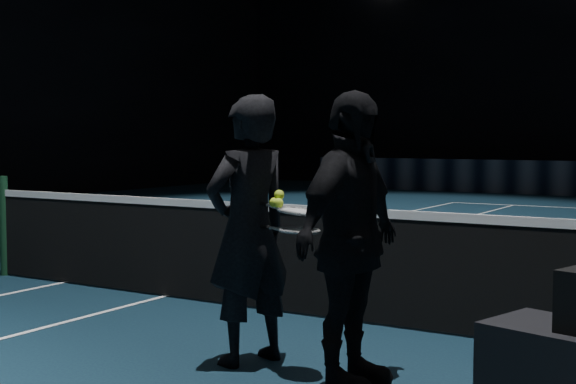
# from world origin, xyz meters

# --- Properties ---
(net_post_left) EXTENTS (0.10, 0.10, 1.10)m
(net_post_left) POSITION_xyz_m (-6.40, 0.00, 0.55)
(net_post_left) COLOR black
(net_post_left) RESTS_ON floor
(player_a) EXTENTS (0.63, 0.77, 1.81)m
(player_a) POSITION_xyz_m (-2.16, -1.43, 0.91)
(player_a) COLOR black
(player_a) RESTS_ON floor
(player_b) EXTENTS (0.50, 1.08, 1.81)m
(player_b) POSITION_xyz_m (-1.32, -1.58, 0.91)
(player_b) COLOR black
(player_b) RESTS_ON floor
(racket_lower) EXTENTS (0.71, 0.33, 0.03)m
(racket_lower) POSITION_xyz_m (-1.71, -1.51, 0.94)
(racket_lower) COLOR black
(racket_lower) RESTS_ON player_a
(racket_upper) EXTENTS (0.70, 0.29, 0.10)m
(racket_upper) POSITION_xyz_m (-1.75, -1.46, 1.06)
(racket_upper) COLOR black
(racket_upper) RESTS_ON player_b
(tennis_balls) EXTENTS (0.12, 0.10, 0.12)m
(tennis_balls) POSITION_xyz_m (-1.90, -1.47, 1.12)
(tennis_balls) COLOR #A7D72D
(tennis_balls) RESTS_ON racket_upper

